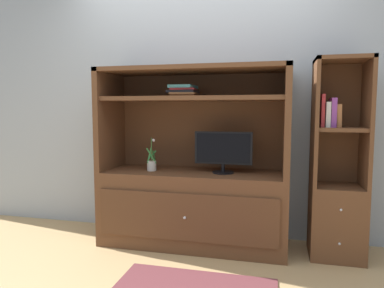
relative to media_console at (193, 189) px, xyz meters
The scene contains 8 objects.
ground_plane 0.64m from the media_console, 90.00° to the right, with size 8.00×8.00×0.00m, color tan.
painted_rear_wall 0.96m from the media_console, 90.00° to the left, with size 6.00×0.10×2.80m, color #9EA8B2.
media_console is the anchor object (origin of this frame).
tv_monitor 0.44m from the media_console, ahead, with size 0.50×0.18×0.36m.
potted_plant 0.43m from the media_console, behind, with size 0.09×0.12×0.30m.
magazine_stack 0.87m from the media_console, behind, with size 0.26×0.31×0.10m.
bookshelf_tall 1.20m from the media_console, ahead, with size 0.42×0.39×1.61m.
upright_book_row 1.31m from the media_console, ahead, with size 0.15×0.17×0.26m.
Camera 1 is at (0.71, -2.59, 1.21)m, focal length 32.79 mm.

